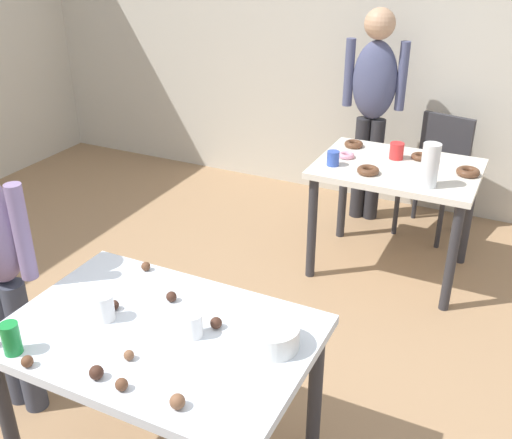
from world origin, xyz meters
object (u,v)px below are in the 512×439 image
dining_table_far (396,183)px  chair_far_table (437,168)px  soda_can (11,338)px  dining_table_near (160,352)px  mixing_bowl (272,336)px  pitcher_far (430,165)px  person_adult_far (373,98)px

dining_table_far → chair_far_table: (0.14, 0.73, -0.14)m
dining_table_far → soda_can: 2.52m
dining_table_near → mixing_bowl: mixing_bowl is taller
mixing_bowl → pitcher_far: (0.20, 1.71, 0.08)m
person_adult_far → chair_far_table: bearing=2.3°
dining_table_near → pitcher_far: size_ratio=4.47×
mixing_bowl → pitcher_far: 1.72m
dining_table_near → soda_can: bearing=-140.1°
person_adult_far → pitcher_far: person_adult_far is taller
chair_far_table → soda_can: size_ratio=7.13×
chair_far_table → pitcher_far: pitcher_far is taller
dining_table_near → person_adult_far: 2.78m
dining_table_near → dining_table_far: size_ratio=1.16×
chair_far_table → pitcher_far: 1.05m
dining_table_far → mixing_bowl: (0.03, -1.95, 0.16)m
dining_table_far → person_adult_far: (-0.38, 0.71, 0.33)m
dining_table_far → soda_can: size_ratio=8.17×
dining_table_near → soda_can: size_ratio=9.50×
dining_table_near → mixing_bowl: bearing=14.3°
soda_can → pitcher_far: pitcher_far is taller
soda_can → pitcher_far: size_ratio=0.47×
chair_far_table → mixing_bowl: chair_far_table is taller
person_adult_far → soda_can: person_adult_far is taller
chair_far_table → mixing_bowl: (-0.11, -2.68, 0.30)m
chair_far_table → dining_table_near: bearing=-100.8°
mixing_bowl → soda_can: 0.93m
pitcher_far → person_adult_far: bearing=122.8°
mixing_bowl → person_adult_far: bearing=98.7°
person_adult_far → soda_can: size_ratio=13.08×
chair_far_table → soda_can: 3.27m
dining_table_far → pitcher_far: bearing=-46.7°
dining_table_far → pitcher_far: (0.23, -0.24, 0.25)m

